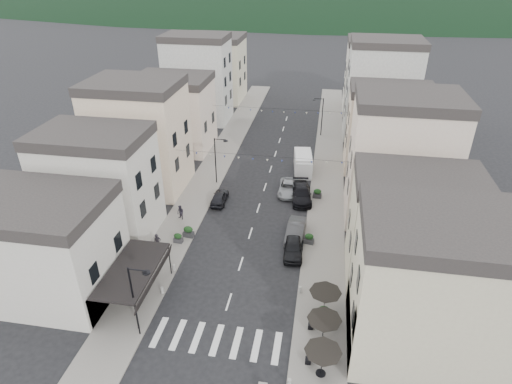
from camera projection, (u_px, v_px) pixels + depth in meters
ground at (210, 362)px, 30.01m from camera, size 700.00×700.00×0.00m
sidewalk_left at (217, 162)px, 58.56m from camera, size 4.00×76.00×0.12m
sidewalk_right at (328, 170)px, 56.37m from camera, size 4.00×76.00×0.12m
boutique_building at (38, 251)px, 34.60m from camera, size 12.00×8.00×8.00m
bistro_building at (429, 293)px, 28.87m from camera, size 10.00×8.00×10.00m
boutique_awning at (135, 271)px, 33.83m from camera, size 3.77×7.50×3.28m
buildings_row_left at (178, 103)px, 61.55m from camera, size 10.20×54.16×14.00m
buildings_row_right at (386, 116)px, 56.23m from camera, size 10.20×54.16×14.50m
cafe_terrace at (324, 322)px, 30.13m from camera, size 2.50×8.10×2.53m
streetlamp_left_near at (136, 293)px, 30.76m from camera, size 1.70×0.56×6.00m
streetlamp_left_far at (217, 156)px, 51.38m from camera, size 1.70×0.56×6.00m
streetlamp_right_far at (321, 113)px, 65.14m from camera, size 1.70×0.56×6.00m
bollards at (227, 302)px, 34.52m from camera, size 11.66×10.26×0.60m
bunting_near at (260, 159)px, 46.13m from camera, size 19.00×0.28×0.62m
bunting_far at (278, 111)px, 59.88m from camera, size 19.00×0.28×0.62m
parked_car_a at (293, 247)px, 40.42m from camera, size 2.12×4.57×1.52m
parked_car_b at (296, 231)px, 42.67m from camera, size 1.95×4.93×1.60m
parked_car_c at (288, 188)px, 50.79m from camera, size 2.34×4.82×1.32m
parked_car_d at (301, 194)px, 49.34m from camera, size 2.85×5.65×1.57m
parked_car_e at (219, 197)px, 48.85m from camera, size 1.69×3.97×1.34m
delivery_van at (303, 162)px, 55.49m from camera, size 2.77×5.63×2.59m
pedestrian_a at (158, 243)px, 40.57m from camera, size 0.80×0.69×1.86m
pedestrian_b at (180, 212)px, 45.47m from camera, size 1.00×0.93×1.64m
planter_la at (178, 238)px, 41.98m from camera, size 0.94×0.55×1.02m
planter_lb at (188, 232)px, 42.77m from camera, size 1.13×0.71×1.19m
planter_ra at (324, 312)px, 33.25m from camera, size 1.09×0.73×1.12m
planter_rb at (309, 239)px, 41.82m from camera, size 1.06×0.70×1.10m
planter_rc at (317, 193)px, 49.60m from camera, size 1.04×0.60×1.13m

